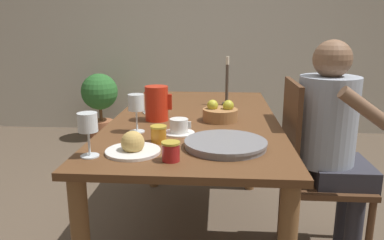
{
  "coord_description": "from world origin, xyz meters",
  "views": [
    {
      "loc": [
        0.13,
        -1.99,
        1.25
      ],
      "look_at": [
        0.0,
        -0.25,
        0.81
      ],
      "focal_mm": 35.0,
      "sensor_mm": 36.0,
      "label": 1
    }
  ],
  "objects_px": {
    "chair_person_side": "(311,169)",
    "teacup_near_person": "(179,127)",
    "red_pitcher": "(157,103)",
    "wine_glass_water": "(136,104)",
    "fruit_bowl": "(220,113)",
    "person_seated": "(333,135)",
    "teacup_across": "(155,108)",
    "wine_glass_juice": "(88,125)",
    "bread_plate": "(133,146)",
    "candlestick_tall": "(227,87)",
    "jam_jar_red": "(159,133)",
    "serving_tray": "(226,144)",
    "potted_plant": "(100,99)",
    "jam_jar_amber": "(171,150)"
  },
  "relations": [
    {
      "from": "chair_person_side",
      "to": "teacup_near_person",
      "type": "relative_size",
      "value": 6.67
    },
    {
      "from": "red_pitcher",
      "to": "wine_glass_water",
      "type": "distance_m",
      "value": 0.25
    },
    {
      "from": "teacup_near_person",
      "to": "fruit_bowl",
      "type": "xyz_separation_m",
      "value": [
        0.19,
        0.26,
        0.01
      ]
    },
    {
      "from": "person_seated",
      "to": "fruit_bowl",
      "type": "xyz_separation_m",
      "value": [
        -0.58,
        0.04,
        0.09
      ]
    },
    {
      "from": "wine_glass_water",
      "to": "teacup_across",
      "type": "relative_size",
      "value": 1.24
    },
    {
      "from": "person_seated",
      "to": "wine_glass_juice",
      "type": "height_order",
      "value": "person_seated"
    },
    {
      "from": "wine_glass_juice",
      "to": "bread_plate",
      "type": "distance_m",
      "value": 0.19
    },
    {
      "from": "teacup_near_person",
      "to": "teacup_across",
      "type": "distance_m",
      "value": 0.46
    },
    {
      "from": "fruit_bowl",
      "to": "teacup_near_person",
      "type": "bearing_deg",
      "value": -126.21
    },
    {
      "from": "teacup_near_person",
      "to": "candlestick_tall",
      "type": "xyz_separation_m",
      "value": [
        0.23,
        0.67,
        0.09
      ]
    },
    {
      "from": "bread_plate",
      "to": "candlestick_tall",
      "type": "relative_size",
      "value": 0.72
    },
    {
      "from": "bread_plate",
      "to": "teacup_near_person",
      "type": "bearing_deg",
      "value": 61.5
    },
    {
      "from": "wine_glass_water",
      "to": "candlestick_tall",
      "type": "relative_size",
      "value": 0.59
    },
    {
      "from": "teacup_near_person",
      "to": "jam_jar_red",
      "type": "relative_size",
      "value": 1.97
    },
    {
      "from": "wine_glass_juice",
      "to": "teacup_across",
      "type": "bearing_deg",
      "value": 80.53
    },
    {
      "from": "wine_glass_water",
      "to": "fruit_bowl",
      "type": "height_order",
      "value": "wine_glass_water"
    },
    {
      "from": "chair_person_side",
      "to": "teacup_across",
      "type": "relative_size",
      "value": 6.67
    },
    {
      "from": "serving_tray",
      "to": "potted_plant",
      "type": "xyz_separation_m",
      "value": [
        -1.36,
        2.53,
        -0.31
      ]
    },
    {
      "from": "wine_glass_juice",
      "to": "chair_person_side",
      "type": "bearing_deg",
      "value": 30.01
    },
    {
      "from": "teacup_across",
      "to": "jam_jar_amber",
      "type": "distance_m",
      "value": 0.81
    },
    {
      "from": "wine_glass_water",
      "to": "candlestick_tall",
      "type": "distance_m",
      "value": 0.79
    },
    {
      "from": "wine_glass_water",
      "to": "red_pitcher",
      "type": "bearing_deg",
      "value": 76.45
    },
    {
      "from": "bread_plate",
      "to": "wine_glass_juice",
      "type": "bearing_deg",
      "value": -160.3
    },
    {
      "from": "chair_person_side",
      "to": "candlestick_tall",
      "type": "relative_size",
      "value": 3.18
    },
    {
      "from": "fruit_bowl",
      "to": "jam_jar_amber",
      "type": "bearing_deg",
      "value": -106.37
    },
    {
      "from": "person_seated",
      "to": "jam_jar_red",
      "type": "bearing_deg",
      "value": -66.78
    },
    {
      "from": "chair_person_side",
      "to": "wine_glass_water",
      "type": "height_order",
      "value": "chair_person_side"
    },
    {
      "from": "teacup_near_person",
      "to": "jam_jar_amber",
      "type": "xyz_separation_m",
      "value": [
        0.01,
        -0.36,
        0.01
      ]
    },
    {
      "from": "teacup_across",
      "to": "jam_jar_amber",
      "type": "bearing_deg",
      "value": -76.3
    },
    {
      "from": "teacup_across",
      "to": "teacup_near_person",
      "type": "bearing_deg",
      "value": -66.46
    },
    {
      "from": "teacup_across",
      "to": "candlestick_tall",
      "type": "relative_size",
      "value": 0.48
    },
    {
      "from": "wine_glass_juice",
      "to": "serving_tray",
      "type": "bearing_deg",
      "value": 15.87
    },
    {
      "from": "person_seated",
      "to": "candlestick_tall",
      "type": "height_order",
      "value": "person_seated"
    },
    {
      "from": "jam_jar_red",
      "to": "teacup_near_person",
      "type": "bearing_deg",
      "value": 62.51
    },
    {
      "from": "red_pitcher",
      "to": "jam_jar_red",
      "type": "bearing_deg",
      "value": -79.57
    },
    {
      "from": "wine_glass_water",
      "to": "jam_jar_red",
      "type": "distance_m",
      "value": 0.22
    },
    {
      "from": "wine_glass_water",
      "to": "potted_plant",
      "type": "height_order",
      "value": "wine_glass_water"
    },
    {
      "from": "red_pitcher",
      "to": "serving_tray",
      "type": "xyz_separation_m",
      "value": [
        0.36,
        -0.44,
        -0.08
      ]
    },
    {
      "from": "fruit_bowl",
      "to": "serving_tray",
      "type": "bearing_deg",
      "value": -87.2
    },
    {
      "from": "jam_jar_amber",
      "to": "fruit_bowl",
      "type": "height_order",
      "value": "fruit_bowl"
    },
    {
      "from": "wine_glass_juice",
      "to": "potted_plant",
      "type": "bearing_deg",
      "value": 107.18
    },
    {
      "from": "person_seated",
      "to": "jam_jar_red",
      "type": "distance_m",
      "value": 0.93
    },
    {
      "from": "jam_jar_amber",
      "to": "wine_glass_juice",
      "type": "bearing_deg",
      "value": 175.65
    },
    {
      "from": "chair_person_side",
      "to": "potted_plant",
      "type": "xyz_separation_m",
      "value": [
        -1.82,
        2.11,
        -0.05
      ]
    },
    {
      "from": "wine_glass_water",
      "to": "fruit_bowl",
      "type": "xyz_separation_m",
      "value": [
        0.39,
        0.25,
        -0.09
      ]
    },
    {
      "from": "red_pitcher",
      "to": "bread_plate",
      "type": "distance_m",
      "value": 0.54
    },
    {
      "from": "wine_glass_juice",
      "to": "serving_tray",
      "type": "height_order",
      "value": "wine_glass_juice"
    },
    {
      "from": "chair_person_side",
      "to": "wine_glass_water",
      "type": "xyz_separation_m",
      "value": [
        -0.88,
        -0.22,
        0.38
      ]
    },
    {
      "from": "chair_person_side",
      "to": "wine_glass_juice",
      "type": "height_order",
      "value": "chair_person_side"
    },
    {
      "from": "wine_glass_juice",
      "to": "teacup_near_person",
      "type": "xyz_separation_m",
      "value": [
        0.31,
        0.34,
        -0.1
      ]
    }
  ]
}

